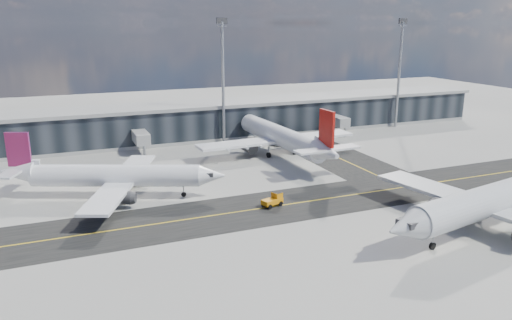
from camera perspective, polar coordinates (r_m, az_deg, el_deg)
The scene contains 9 objects.
ground at distance 77.96m, azimuth 7.84°, elevation -5.58°, with size 300.00×300.00×0.00m, color gray.
taxiway_lanes at distance 88.57m, azimuth 6.57°, elevation -2.94°, with size 180.00×63.00×0.03m.
terminal_concourse at distance 125.58m, azimuth -4.71°, elevation 4.50°, with size 152.00×19.80×8.80m.
floodlight_masts at distance 117.36m, azimuth -3.80°, elevation 9.44°, with size 102.50×0.70×28.90m.
airliner_af at distance 84.82m, azimuth -16.05°, elevation -1.75°, with size 35.13×30.37×10.85m.
airliner_redtail at distance 107.01m, azimuth 2.89°, elevation 2.66°, with size 36.31×42.62×12.63m.
airliner_near at distance 77.19m, azimuth 26.00°, elevation -3.92°, with size 43.30×37.12×12.87m.
baggage_tug at distance 78.27m, azimuth 2.04°, elevation -4.53°, with size 3.67×2.55×2.10m.
service_van at distance 117.80m, azimuth 2.25°, elevation 2.19°, with size 2.79×6.04×1.68m, color white.
Camera 1 is at (-37.22, -62.64, 27.71)m, focal length 35.00 mm.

